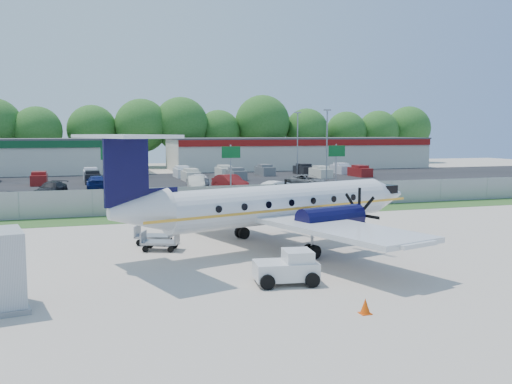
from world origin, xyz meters
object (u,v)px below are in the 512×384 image
object	(u,v)px
aircraft	(276,204)
pushback_tug	(288,268)
baggage_cart_near	(154,235)
baggage_cart_far	(160,242)

from	to	relation	value
aircraft	pushback_tug	world-z (taller)	aircraft
baggage_cart_near	baggage_cart_far	bearing A→B (deg)	-88.13
baggage_cart_far	pushback_tug	bearing A→B (deg)	-63.86
pushback_tug	baggage_cart_near	xyz separation A→B (m)	(-4.08, 9.97, -0.17)
pushback_tug	baggage_cart_near	world-z (taller)	pushback_tug
aircraft	baggage_cart_far	xyz separation A→B (m)	(-6.03, 1.14, -1.88)
baggage_cart_near	baggage_cart_far	world-z (taller)	baggage_cart_near
aircraft	pushback_tug	xyz separation A→B (m)	(-2.01, -7.04, -1.69)
aircraft	baggage_cart_near	bearing A→B (deg)	154.36
pushback_tug	baggage_cart_far	world-z (taller)	pushback_tug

